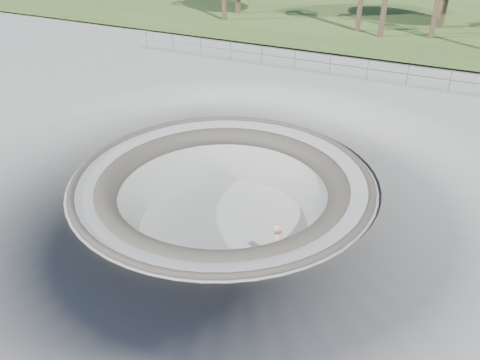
% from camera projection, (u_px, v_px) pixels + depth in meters
% --- Properties ---
extents(ground, '(180.00, 180.00, 0.00)m').
position_uv_depth(ground, '(223.00, 177.00, 15.98)').
color(ground, gray).
rests_on(ground, ground).
extents(skate_bowl, '(14.00, 14.00, 4.10)m').
position_uv_depth(skate_bowl, '(224.00, 220.00, 16.92)').
color(skate_bowl, gray).
rests_on(skate_bowl, ground).
extents(grass_strip, '(180.00, 36.00, 0.12)m').
position_uv_depth(grass_strip, '(403.00, 5.00, 42.03)').
color(grass_strip, '#335120').
rests_on(grass_strip, ground).
extents(distant_hills, '(103.20, 45.00, 28.60)m').
position_uv_depth(distant_hills, '(454.00, 36.00, 62.08)').
color(distant_hills, brown).
rests_on(distant_hills, ground).
extents(safety_railing, '(25.00, 0.06, 1.03)m').
position_uv_depth(safety_railing, '(330.00, 64.00, 24.86)').
color(safety_railing, gray).
rests_on(safety_railing, ground).
extents(skateboard, '(0.89, 0.54, 0.09)m').
position_uv_depth(skateboard, '(277.00, 267.00, 14.74)').
color(skateboard, brown).
rests_on(skateboard, ground).
extents(skater, '(0.54, 0.67, 1.60)m').
position_uv_depth(skater, '(278.00, 246.00, 14.33)').
color(skater, tan).
rests_on(skater, skateboard).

